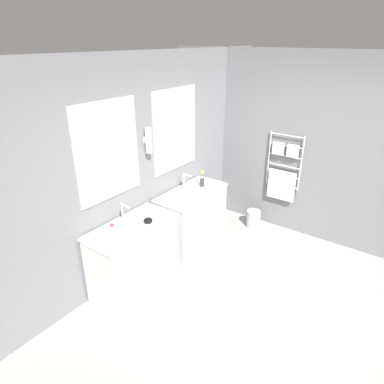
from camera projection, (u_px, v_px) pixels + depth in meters
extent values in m
plane|color=#9E9993|center=(290.00, 334.00, 3.44)|extent=(16.00, 16.00, 0.00)
cube|color=slate|center=(134.00, 170.00, 4.01)|extent=(5.56, 0.06, 2.60)
cube|color=silver|center=(108.00, 151.00, 3.57)|extent=(0.83, 0.01, 1.05)
cube|color=#B2BCBA|center=(109.00, 152.00, 3.57)|extent=(0.76, 0.01, 0.98)
cube|color=silver|center=(175.00, 130.00, 4.40)|extent=(0.83, 0.01, 1.05)
cube|color=#B2BCBA|center=(176.00, 130.00, 4.40)|extent=(0.76, 0.01, 0.98)
cylinder|color=white|center=(148.00, 140.00, 3.96)|extent=(0.08, 0.08, 0.30)
cube|color=silver|center=(145.00, 140.00, 3.99)|extent=(0.05, 0.02, 0.08)
cube|color=slate|center=(292.00, 147.00, 4.88)|extent=(0.06, 4.06, 2.60)
cylinder|color=silver|center=(301.00, 164.00, 4.82)|extent=(0.02, 0.02, 0.82)
cylinder|color=silver|center=(269.00, 158.00, 5.08)|extent=(0.02, 0.02, 0.82)
cylinder|color=silver|center=(288.00, 135.00, 4.79)|extent=(0.02, 0.49, 0.02)
cylinder|color=silver|center=(286.00, 146.00, 4.86)|extent=(0.02, 0.49, 0.02)
cylinder|color=silver|center=(285.00, 156.00, 4.92)|extent=(0.02, 0.49, 0.02)
cylinder|color=silver|center=(284.00, 166.00, 4.98)|extent=(0.02, 0.49, 0.02)
cylinder|color=silver|center=(283.00, 176.00, 5.04)|extent=(0.02, 0.49, 0.02)
cylinder|color=silver|center=(282.00, 185.00, 5.11)|extent=(0.02, 0.49, 0.02)
cube|color=silver|center=(281.00, 185.00, 5.09)|extent=(0.04, 0.41, 0.45)
cube|color=silver|center=(293.00, 151.00, 4.81)|extent=(0.04, 0.17, 0.18)
cube|color=silver|center=(278.00, 148.00, 4.92)|extent=(0.04, 0.17, 0.18)
cube|color=silver|center=(134.00, 258.00, 3.94)|extent=(1.03, 0.48, 0.80)
ellipsoid|color=silver|center=(150.00, 265.00, 3.81)|extent=(0.95, 0.11, 0.67)
cube|color=white|center=(132.00, 227.00, 3.77)|extent=(1.06, 0.50, 0.03)
ellipsoid|color=white|center=(133.00, 230.00, 3.77)|extent=(0.35, 0.31, 0.10)
cylinder|color=silver|center=(153.00, 255.00, 3.71)|extent=(0.28, 0.01, 0.01)
cylinder|color=silver|center=(154.00, 275.00, 3.82)|extent=(0.28, 0.01, 0.01)
cube|color=silver|center=(192.00, 220.00, 4.77)|extent=(1.03, 0.48, 0.80)
ellipsoid|color=silver|center=(206.00, 225.00, 4.64)|extent=(0.95, 0.11, 0.67)
cube|color=white|center=(192.00, 192.00, 4.60)|extent=(1.06, 0.50, 0.03)
ellipsoid|color=white|center=(193.00, 195.00, 4.60)|extent=(0.35, 0.31, 0.10)
cylinder|color=silver|center=(210.00, 216.00, 4.54)|extent=(0.28, 0.01, 0.01)
cylinder|color=silver|center=(210.00, 232.00, 4.65)|extent=(0.28, 0.01, 0.01)
cylinder|color=silver|center=(122.00, 213.00, 3.79)|extent=(0.02, 0.02, 0.23)
cylinder|color=silver|center=(126.00, 206.00, 3.71)|extent=(0.02, 0.13, 0.02)
cylinder|color=silver|center=(118.00, 223.00, 3.77)|extent=(0.03, 0.03, 0.04)
cylinder|color=silver|center=(128.00, 218.00, 3.88)|extent=(0.03, 0.03, 0.04)
cylinder|color=silver|center=(184.00, 181.00, 4.62)|extent=(0.02, 0.02, 0.23)
cylinder|color=silver|center=(188.00, 175.00, 4.54)|extent=(0.02, 0.13, 0.02)
cylinder|color=silver|center=(181.00, 189.00, 4.60)|extent=(0.03, 0.03, 0.04)
cylinder|color=silver|center=(187.00, 186.00, 4.71)|extent=(0.03, 0.03, 0.04)
cylinder|color=silver|center=(113.00, 234.00, 3.43)|extent=(0.06, 0.06, 0.17)
cylinder|color=red|center=(112.00, 225.00, 3.39)|extent=(0.04, 0.04, 0.02)
ellipsoid|color=black|center=(148.00, 220.00, 3.80)|extent=(0.10, 0.10, 0.06)
cylinder|color=#332D2D|center=(202.00, 183.00, 4.73)|extent=(0.06, 0.06, 0.11)
cylinder|color=#477238|center=(202.00, 175.00, 4.68)|extent=(0.01, 0.01, 0.10)
sphere|color=#E5BF47|center=(202.00, 172.00, 4.66)|extent=(0.06, 0.06, 0.06)
cube|color=white|center=(187.00, 199.00, 4.35)|extent=(0.11, 0.08, 0.02)
ellipsoid|color=#F2E5CC|center=(187.00, 197.00, 4.34)|extent=(0.07, 0.05, 0.02)
cylinder|color=#B7B7BC|center=(253.00, 219.00, 5.35)|extent=(0.22, 0.22, 0.27)
torus|color=#B7B7BC|center=(254.00, 211.00, 5.30)|extent=(0.22, 0.22, 0.01)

